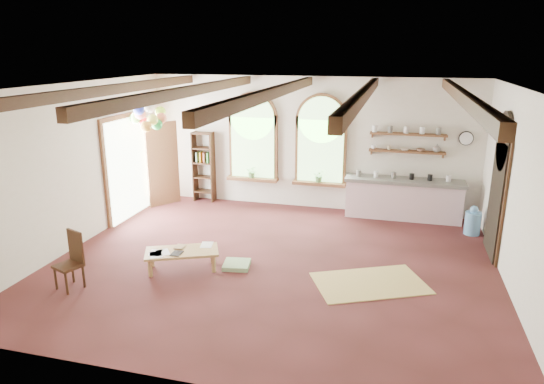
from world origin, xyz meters
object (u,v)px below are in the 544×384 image
(coffee_table, at_px, (182,253))
(side_chair, at_px, (70,272))
(kitchen_counter, at_px, (403,198))
(balloon_cluster, at_px, (149,117))

(coffee_table, xyz_separation_m, side_chair, (-1.48, -1.11, -0.04))
(kitchen_counter, bearing_deg, side_chair, -136.65)
(kitchen_counter, distance_m, balloon_cluster, 6.13)
(side_chair, relative_size, balloon_cluster, 0.84)
(kitchen_counter, bearing_deg, coffee_table, -134.46)
(kitchen_counter, distance_m, coffee_table, 5.42)
(side_chair, distance_m, balloon_cluster, 4.27)
(coffee_table, height_order, side_chair, side_chair)
(kitchen_counter, relative_size, balloon_cluster, 2.32)
(coffee_table, xyz_separation_m, balloon_cluster, (-1.91, 2.61, 2.01))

